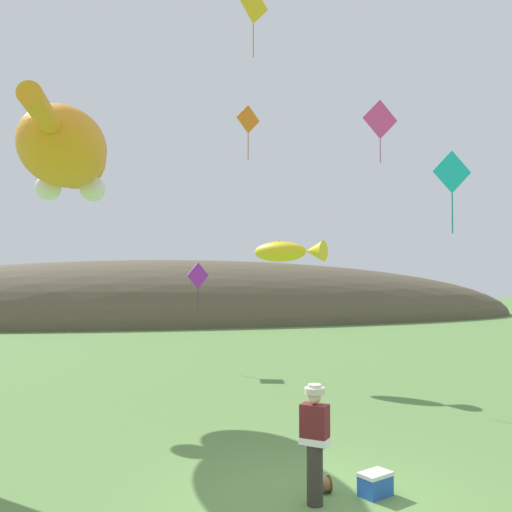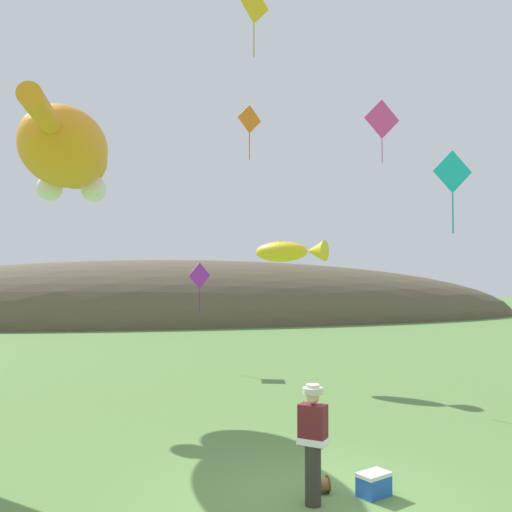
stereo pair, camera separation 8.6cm
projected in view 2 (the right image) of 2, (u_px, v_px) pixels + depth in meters
The scene contains 12 objects.
ground_plane at pixel (310, 501), 8.55m from camera, with size 120.00×120.00×0.00m, color #5B8442.
distant_hill_ridge at pixel (174, 319), 41.47m from camera, with size 54.81×15.48×8.66m.
festival_attendant at pixel (313, 440), 8.42m from camera, with size 0.49×0.47×1.77m.
kite_spool at pixel (323, 484), 8.87m from camera, with size 0.16×0.27×0.27m.
picnic_cooler at pixel (374, 484), 8.75m from camera, with size 0.58×0.50×0.36m.
kite_giant_cat at pixel (67, 153), 15.13m from camera, with size 2.26×7.66×2.32m.
kite_fish_windsock at pixel (289, 251), 18.56m from camera, with size 2.31×2.21×0.77m.
kite_diamond_gold at pixel (254, 4), 15.15m from camera, with size 0.93×0.60×2.00m.
kite_diamond_teal at pixel (452, 173), 12.78m from camera, with size 0.97×0.05×1.87m.
kite_diamond_violet at pixel (200, 276), 20.73m from camera, with size 0.84×0.51×1.87m.
kite_diamond_pink at pixel (382, 119), 21.42m from camera, with size 1.49×0.19×2.40m.
kite_diamond_orange at pixel (249, 120), 19.53m from camera, with size 0.90×0.43×1.89m.
Camera 2 is at (-2.55, -8.31, 3.44)m, focal length 40.00 mm.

